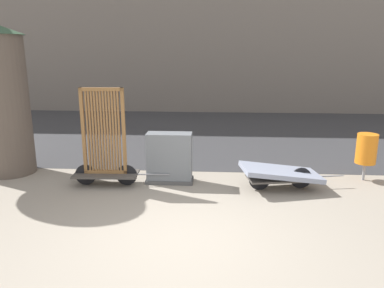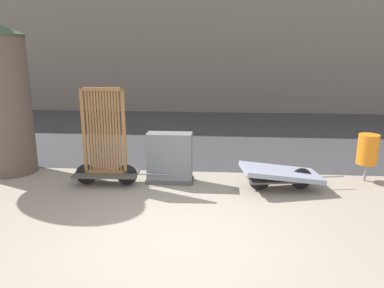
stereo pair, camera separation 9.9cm
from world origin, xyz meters
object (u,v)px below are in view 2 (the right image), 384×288
bike_cart_with_bedframe (105,150)px  advertising_column (5,100)px  bike_cart_with_mattress (281,174)px  trash_bin (368,150)px  utility_cabinet (170,160)px

bike_cart_with_bedframe → advertising_column: 2.81m
bike_cart_with_mattress → bike_cart_with_bedframe: bearing=170.4°
bike_cart_with_mattress → advertising_column: bearing=164.1°
advertising_column → trash_bin: bearing=0.0°
utility_cabinet → bike_cart_with_bedframe: bearing=-168.2°
bike_cart_with_bedframe → bike_cart_with_mattress: bearing=-2.4°
bike_cart_with_mattress → utility_cabinet: size_ratio=2.02×
bike_cart_with_mattress → advertising_column: 6.51m
advertising_column → bike_cart_with_bedframe: bearing=-15.3°
bike_cart_with_bedframe → bike_cart_with_mattress: size_ratio=0.94×
trash_bin → advertising_column: 8.36m
trash_bin → bike_cart_with_bedframe: bearing=-173.1°
utility_cabinet → trash_bin: utility_cabinet is taller
trash_bin → advertising_column: advertising_column is taller
bike_cart_with_bedframe → trash_bin: (5.75, 0.70, -0.06)m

